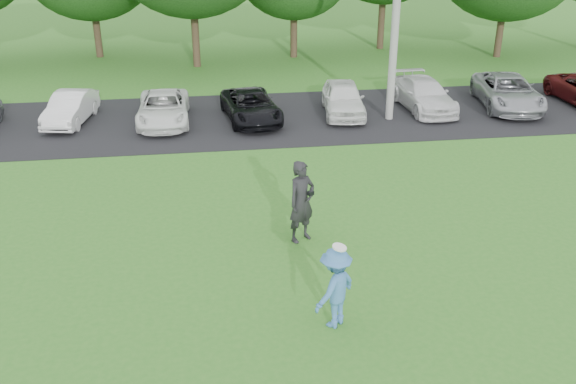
# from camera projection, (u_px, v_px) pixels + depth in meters

# --- Properties ---
(ground) EXTENTS (100.00, 100.00, 0.00)m
(ground) POSITION_uv_depth(u_px,v_px,m) (313.00, 329.00, 12.32)
(ground) COLOR #2F7220
(ground) RESTS_ON ground
(parking_lot) EXTENTS (32.00, 6.50, 0.03)m
(parking_lot) POSITION_uv_depth(u_px,v_px,m) (253.00, 118.00, 24.01)
(parking_lot) COLOR black
(parking_lot) RESTS_ON ground
(frisbee_player) EXTENTS (1.20, 1.17, 1.81)m
(frisbee_player) POSITION_uv_depth(u_px,v_px,m) (335.00, 288.00, 12.11)
(frisbee_player) COLOR teal
(frisbee_player) RESTS_ON ground
(camera_bystander) EXTENTS (0.88, 0.80, 2.02)m
(camera_bystander) POSITION_uv_depth(u_px,v_px,m) (302.00, 202.00, 15.12)
(camera_bystander) COLOR black
(camera_bystander) RESTS_ON ground
(parked_cars) EXTENTS (28.66, 4.72, 1.24)m
(parked_cars) POSITION_uv_depth(u_px,v_px,m) (291.00, 102.00, 23.95)
(parked_cars) COLOR silver
(parked_cars) RESTS_ON parking_lot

